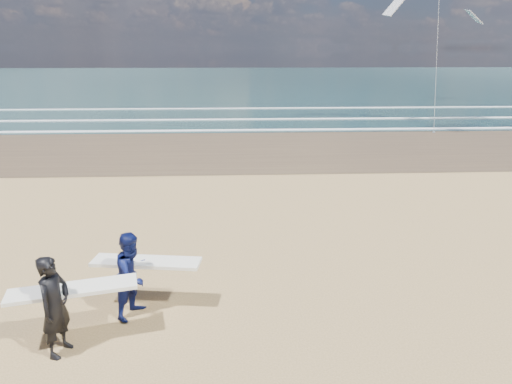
{
  "coord_description": "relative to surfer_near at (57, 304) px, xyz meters",
  "views": [
    {
      "loc": [
        2.0,
        -6.52,
        5.11
      ],
      "look_at": [
        2.59,
        6.0,
        1.15
      ],
      "focal_mm": 32.0,
      "sensor_mm": 36.0,
      "label": 1
    }
  ],
  "objects": [
    {
      "name": "ocean",
      "position": [
        21.08,
        71.51,
        -0.93
      ],
      "size": [
        220.0,
        100.0,
        0.02
      ],
      "primitive_type": "cube",
      "color": "#193637",
      "rests_on": "ground"
    },
    {
      "name": "foam_breakers",
      "position": [
        21.08,
        27.61,
        -0.89
      ],
      "size": [
        220.0,
        11.7,
        0.05
      ],
      "color": "white",
      "rests_on": "ground"
    },
    {
      "name": "surfer_near",
      "position": [
        0.0,
        0.0,
        0.0
      ],
      "size": [
        2.26,
        1.24,
        1.84
      ],
      "color": "black",
      "rests_on": "ground"
    },
    {
      "name": "surfer_far",
      "position": [
        1.06,
        1.16,
        -0.05
      ],
      "size": [
        2.25,
        1.28,
        1.75
      ],
      "color": "#0C1346",
      "rests_on": "ground"
    },
    {
      "name": "kite_1",
      "position": [
        16.34,
        23.69,
        5.21
      ],
      "size": [
        6.63,
        4.83,
        10.56
      ],
      "color": "slate",
      "rests_on": "ground"
    }
  ]
}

